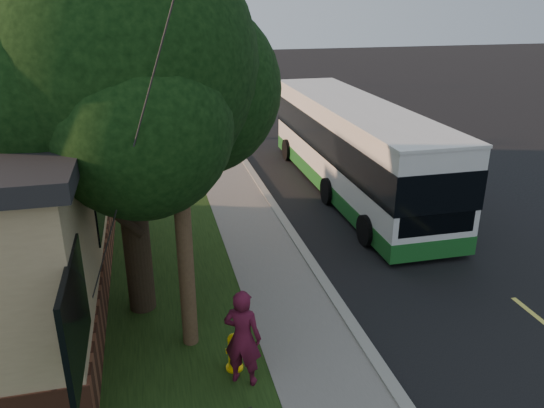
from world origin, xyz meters
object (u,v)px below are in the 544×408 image
at_px(bare_tree_near, 150,92).
at_px(distant_car, 255,95).
at_px(leafy_tree, 120,68).
at_px(bare_tree_far, 153,65).
at_px(transit_bus, 353,146).
at_px(traffic_signal, 198,42).
at_px(skateboarder, 243,338).
at_px(utility_pole, 175,112).
at_px(fire_hydrant, 234,352).

relative_size(bare_tree_near, distant_car, 1.07).
bearing_deg(bare_tree_near, leafy_tree, -92.50).
xyz_separation_m(bare_tree_far, transit_bus, (6.01, -21.46, -0.35)).
bearing_deg(bare_tree_far, traffic_signal, 48.81).
distance_m(bare_tree_far, transit_bus, 22.28).
height_order(bare_tree_near, bare_tree_far, bare_tree_near).
xyz_separation_m(leafy_tree, distant_car, (7.03, 21.63, -4.48)).
bearing_deg(distant_car, bare_tree_near, -129.53).
relative_size(bare_tree_near, skateboarder, 2.36).
bearing_deg(skateboarder, bare_tree_far, -60.24).
xyz_separation_m(bare_tree_near, distant_car, (6.36, 6.28, -1.47)).
relative_size(bare_tree_far, traffic_signal, 0.73).
relative_size(traffic_signal, distant_car, 1.37).
bearing_deg(bare_tree_near, skateboarder, -86.88).
xyz_separation_m(leafy_tree, bare_tree_near, (0.67, 15.35, -3.02)).
bearing_deg(utility_pole, leafy_tree, 117.60).
height_order(bare_tree_far, traffic_signal, traffic_signal).
bearing_deg(fire_hydrant, traffic_signal, 84.79).
distance_m(fire_hydrant, skateboarder, 0.67).
bearing_deg(transit_bus, distant_car, 90.56).
distance_m(leafy_tree, traffic_signal, 31.76).
bearing_deg(fire_hydrant, transit_bus, 56.71).
relative_size(traffic_signal, transit_bus, 0.48).
relative_size(utility_pole, leafy_tree, 1.16).
relative_size(bare_tree_far, transit_bus, 0.35).
relative_size(fire_hydrant, skateboarder, 0.41).
xyz_separation_m(utility_pole, leafy_tree, (-0.87, 1.66, 0.54)).
xyz_separation_m(skateboarder, distant_car, (5.36, 24.65, -0.30)).
relative_size(bare_tree_far, skateboarder, 2.21).
bearing_deg(fire_hydrant, bare_tree_near, 92.86).
height_order(bare_tree_far, skateboarder, bare_tree_far).
bearing_deg(traffic_signal, skateboarder, -94.99).
height_order(bare_tree_far, transit_bus, bare_tree_far).
bearing_deg(bare_tree_far, skateboarder, -89.06).
distance_m(bare_tree_far, distant_car, 8.30).
height_order(utility_pole, transit_bus, utility_pole).
height_order(utility_pole, leafy_tree, utility_pole).
height_order(fire_hydrant, transit_bus, transit_bus).
bearing_deg(traffic_signal, bare_tree_near, -104.04).
bearing_deg(skateboarder, utility_pole, -30.63).
bearing_deg(skateboarder, transit_bus, -92.90).
height_order(traffic_signal, distant_car, traffic_signal).
distance_m(utility_pole, skateboarder, 3.98).
xyz_separation_m(utility_pole, transit_bus, (6.32, 7.55, -2.98)).
distance_m(fire_hydrant, utility_pole, 4.37).
xyz_separation_m(bare_tree_far, traffic_signal, (3.50, 4.00, 1.16)).
xyz_separation_m(traffic_signal, skateboarder, (-3.00, -34.37, -2.18)).
bearing_deg(skateboarder, distant_car, -73.45).
distance_m(traffic_signal, skateboarder, 34.57).
relative_size(bare_tree_near, traffic_signal, 0.78).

